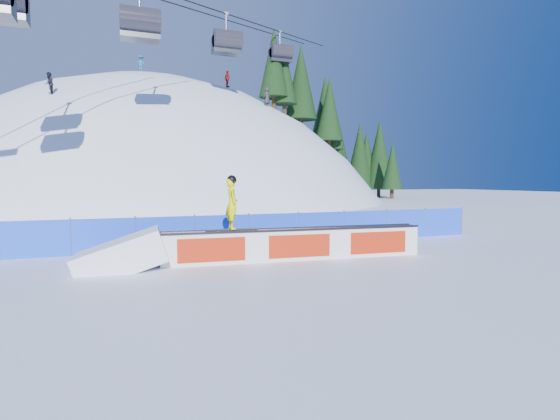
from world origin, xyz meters
name	(u,v)px	position (x,y,z in m)	size (l,w,h in m)	color
ground	(260,272)	(0.00, 0.00, 0.00)	(160.00, 160.00, 0.00)	white
snow_hill	(154,351)	(0.00, 42.00, -18.00)	(64.00, 64.00, 64.00)	white
treeline	(332,125)	(23.29, 41.38, 9.71)	(21.56, 12.44, 20.82)	#362215
safety_fence	(222,231)	(0.00, 4.50, 0.60)	(22.05, 0.05, 1.30)	blue
chairlift	(215,14)	(4.74, 27.49, 16.89)	(40.80, 41.70, 22.00)	gray
rail_box	(297,244)	(1.66, 1.38, 0.49)	(8.25, 1.16, 0.99)	white
snow_ramp	(122,269)	(-3.47, 1.75, 0.00)	(2.36, 1.57, 0.89)	white
snowboarder	(232,203)	(-0.37, 1.53, 1.79)	(1.58, 0.56, 1.63)	black
distant_skiers	(168,78)	(1.13, 32.04, 12.08)	(19.56, 10.72, 6.14)	black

